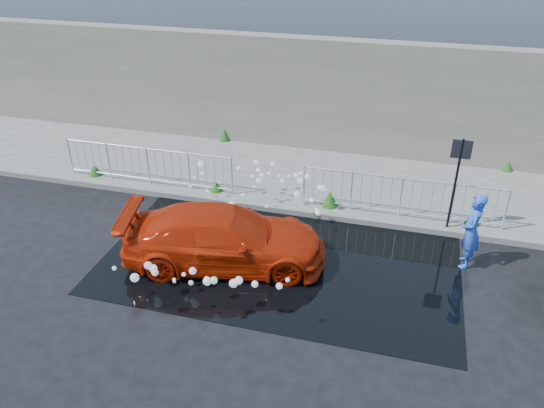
{
  "coord_description": "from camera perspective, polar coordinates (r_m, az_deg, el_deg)",
  "views": [
    {
      "loc": [
        2.91,
        -8.8,
        7.16
      ],
      "look_at": [
        0.09,
        1.64,
        1.0
      ],
      "focal_mm": 35.0,
      "sensor_mm": 36.0,
      "label": 1
    }
  ],
  "objects": [
    {
      "name": "railing_left",
      "position": [
        15.39,
        -13.19,
        4.16
      ],
      "size": [
        5.05,
        0.05,
        1.1
      ],
      "color": "silver",
      "rests_on": "pavement"
    },
    {
      "name": "person",
      "position": [
        12.42,
        20.64,
        -2.74
      ],
      "size": [
        0.48,
        0.69,
        1.79
      ],
      "primitive_type": "imported",
      "rotation": [
        0.0,
        0.0,
        -1.65
      ],
      "color": "blue",
      "rests_on": "ground"
    },
    {
      "name": "curb",
      "position": [
        14.07,
        1.09,
        -0.56
      ],
      "size": [
        30.0,
        0.25,
        0.16
      ],
      "primitive_type": "cube",
      "color": "#605F5B",
      "rests_on": "ground"
    },
    {
      "name": "pavement",
      "position": [
        15.78,
        2.87,
        2.96
      ],
      "size": [
        30.0,
        4.0,
        0.15
      ],
      "primitive_type": "cube",
      "color": "#605F5B",
      "rests_on": "ground"
    },
    {
      "name": "retaining_wall",
      "position": [
        17.09,
        4.67,
        11.65
      ],
      "size": [
        30.0,
        0.6,
        3.5
      ],
      "primitive_type": "cube",
      "color": "#666056",
      "rests_on": "pavement"
    },
    {
      "name": "ground",
      "position": [
        11.71,
        -2.55,
        -8.05
      ],
      "size": [
        90.0,
        90.0,
        0.0
      ],
      "primitive_type": "plane",
      "color": "black",
      "rests_on": "ground"
    },
    {
      "name": "red_car",
      "position": [
        11.89,
        -5.15,
        -3.64
      ],
      "size": [
        4.8,
        2.75,
        1.31
      ],
      "primitive_type": "imported",
      "rotation": [
        0.0,
        0.0,
        1.78
      ],
      "color": "#BB2207",
      "rests_on": "ground"
    },
    {
      "name": "sign_post",
      "position": [
        13.15,
        19.35,
        3.47
      ],
      "size": [
        0.45,
        0.06,
        2.5
      ],
      "color": "black",
      "rests_on": "ground"
    },
    {
      "name": "puddle",
      "position": [
        12.37,
        1.06,
        -5.67
      ],
      "size": [
        8.0,
        5.0,
        0.01
      ],
      "primitive_type": "cube",
      "color": "black",
      "rests_on": "ground"
    },
    {
      "name": "railing_right",
      "position": [
        13.74,
        13.7,
        0.88
      ],
      "size": [
        5.05,
        0.05,
        1.1
      ],
      "color": "silver",
      "rests_on": "pavement"
    },
    {
      "name": "water_spray",
      "position": [
        12.34,
        -3.39,
        -1.76
      ],
      "size": [
        3.61,
        5.67,
        1.03
      ],
      "color": "white",
      "rests_on": "ground"
    },
    {
      "name": "weeds",
      "position": [
        15.28,
        1.76,
        3.11
      ],
      "size": [
        12.17,
        3.93,
        0.43
      ],
      "color": "#124211",
      "rests_on": "pavement"
    }
  ]
}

